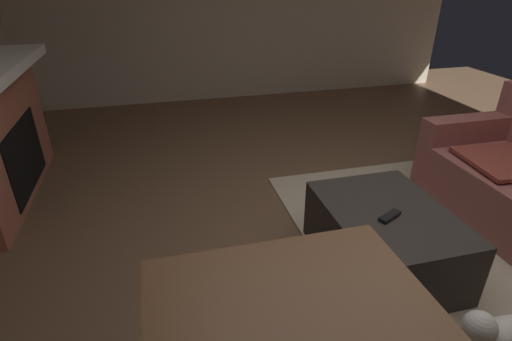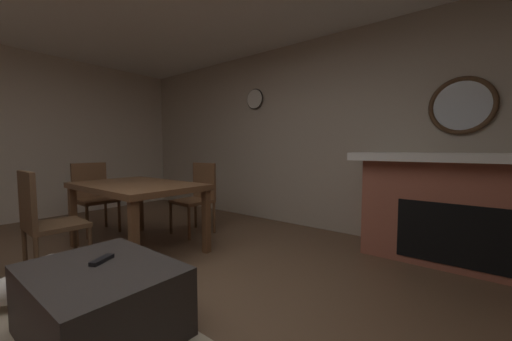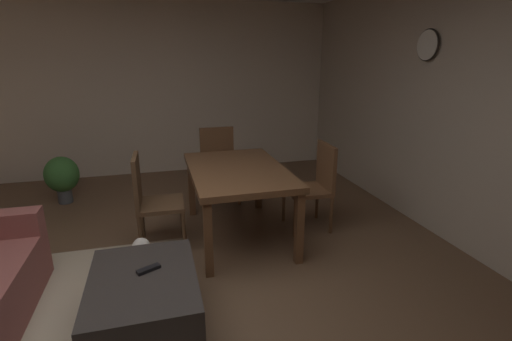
# 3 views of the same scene
# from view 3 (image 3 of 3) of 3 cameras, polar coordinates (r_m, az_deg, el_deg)

# --- Properties ---
(floor) EXTENTS (9.37, 9.37, 0.00)m
(floor) POSITION_cam_3_polar(r_m,az_deg,el_deg) (2.84, -15.34, -23.18)
(floor) COLOR brown
(wall_right_window_side) EXTENTS (0.12, 6.33, 2.63)m
(wall_right_window_side) POSITION_cam_3_polar(r_m,az_deg,el_deg) (6.11, -16.72, 11.74)
(wall_right_window_side) COLOR beige
(wall_right_window_side) RESTS_ON ground
(ottoman_coffee_table) EXTENTS (0.92, 0.70, 0.42)m
(ottoman_coffee_table) POSITION_cam_3_polar(r_m,az_deg,el_deg) (2.76, -16.58, -19.03)
(ottoman_coffee_table) COLOR #2D2826
(ottoman_coffee_table) RESTS_ON ground
(tv_remote) EXTENTS (0.12, 0.17, 0.02)m
(tv_remote) POSITION_cam_3_polar(r_m,az_deg,el_deg) (2.70, -16.13, -14.28)
(tv_remote) COLOR black
(tv_remote) RESTS_ON ottoman_coffee_table
(dining_table) EXTENTS (1.47, 0.93, 0.74)m
(dining_table) POSITION_cam_3_polar(r_m,az_deg,el_deg) (3.75, -2.84, -0.80)
(dining_table) COLOR brown
(dining_table) RESTS_ON ground
(dining_chair_north) EXTENTS (0.45, 0.45, 0.93)m
(dining_chair_north) POSITION_cam_3_polar(r_m,az_deg,el_deg) (3.72, -15.87, -3.81)
(dining_chair_north) COLOR #513823
(dining_chair_north) RESTS_ON ground
(dining_chair_east) EXTENTS (0.44, 0.44, 0.93)m
(dining_chair_east) POSITION_cam_3_polar(r_m,az_deg,el_deg) (4.85, -5.72, 1.64)
(dining_chair_east) COLOR brown
(dining_chair_east) RESTS_ON ground
(dining_chair_south) EXTENTS (0.46, 0.46, 0.93)m
(dining_chair_south) POSITION_cam_3_polar(r_m,az_deg,el_deg) (4.05, 9.16, -1.64)
(dining_chair_south) COLOR brown
(dining_chair_south) RESTS_ON ground
(potted_plant) EXTENTS (0.41, 0.41, 0.61)m
(potted_plant) POSITION_cam_3_polar(r_m,az_deg,el_deg) (5.32, -27.54, -0.74)
(potted_plant) COLOR #474C51
(potted_plant) RESTS_ON ground
(small_dog) EXTENTS (0.23, 0.49, 0.28)m
(small_dog) POSITION_cam_3_polar(r_m,az_deg,el_deg) (3.44, -19.80, -12.49)
(small_dog) COLOR silver
(small_dog) RESTS_ON ground
(wall_clock) EXTENTS (0.32, 0.03, 0.32)m
(wall_clock) POSITION_cam_3_polar(r_m,az_deg,el_deg) (4.39, 24.79, 17.02)
(wall_clock) COLOR silver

